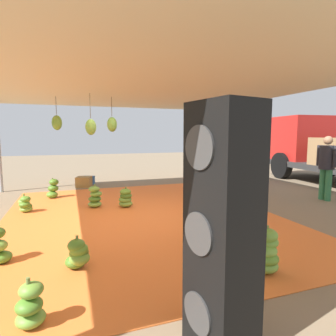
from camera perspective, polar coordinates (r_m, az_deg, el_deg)
The scene contains 16 objects.
ground_plane at distance 7.27m, azimuth 18.32°, elevation -6.99°, with size 40.00×40.00×0.00m, color #7F6B51.
tarp_orange at distance 5.97m, azimuth -5.49°, elevation -9.61°, with size 6.72×5.38×0.01m, color orange.
tent_canopy at distance 5.80m, azimuth -6.86°, elevation 15.63°, with size 8.00×7.00×2.67m.
banana_bunch_0 at distance 8.12m, azimuth -22.33°, elevation -3.99°, with size 0.43×0.42×0.54m.
banana_bunch_1 at distance 2.97m, azimuth -26.18°, elevation -23.91°, with size 0.36×0.35×0.46m.
banana_bunch_2 at distance 6.65m, azimuth -8.62°, elevation -6.12°, with size 0.44×0.44×0.47m.
banana_bunch_3 at distance 6.77m, azimuth -14.62°, elevation -5.78°, with size 0.39×0.39×0.55m.
banana_bunch_4 at distance 3.84m, azimuth -17.84°, elevation -16.34°, with size 0.35×0.35×0.42m.
banana_bunch_5 at distance 6.66m, azimuth 7.08°, elevation -6.06°, with size 0.35×0.34×0.48m.
banana_bunch_7 at distance 6.88m, azimuth -27.00°, elevation -6.63°, with size 0.38×0.37×0.41m.
banana_bunch_8 at distance 3.77m, azimuth 19.25°, elevation -15.71°, with size 0.42×0.41×0.58m.
banana_bunch_9 at distance 4.59m, azimuth 8.26°, elevation -12.09°, with size 0.30×0.32×0.44m.
worker_0 at distance 8.25m, azimuth 29.54°, elevation 0.88°, with size 0.61×0.37×1.66m.
speaker_stack at distance 2.21m, azimuth 10.93°, elevation -12.27°, with size 0.57×0.48×1.92m.
crate_0 at distance 9.89m, azimuth -16.11°, elevation -2.52°, with size 0.53×0.37×0.28m, color #335B8E.
crate_1 at distance 9.59m, azimuth -16.71°, elevation -2.68°, with size 0.44×0.45×0.33m, color olive.
Camera 1 is at (5.56, -1.37, 1.68)m, focal length 30.00 mm.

